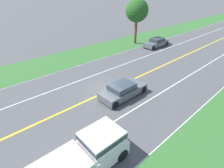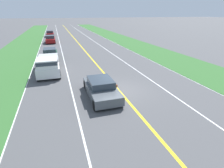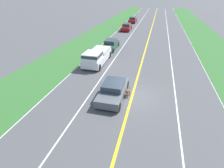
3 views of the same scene
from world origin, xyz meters
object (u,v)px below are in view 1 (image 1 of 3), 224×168
Objects in this scene: oncoming_car at (156,43)px; roadside_tree_left_near at (137,11)px; ego_car at (123,90)px; pickup_truck at (82,158)px; dog at (112,87)px.

roadside_tree_left_near reaches higher than oncoming_car.
ego_car is 0.79× the size of pickup_truck.
roadside_tree_left_near reaches higher than pickup_truck.
ego_car is 0.97× the size of oncoming_car.
pickup_truck is 1.23× the size of oncoming_car.
dog is 15.59m from oncoming_car.
pickup_truck is (4.84, -6.38, 0.39)m from dog.
dog is at bearing 111.09° from oncoming_car.
pickup_truck reaches higher than oncoming_car.
roadside_tree_left_near reaches higher than ego_car.
oncoming_car is 5.85m from roadside_tree_left_near.
ego_car is 0.62× the size of roadside_tree_left_near.
pickup_truck reaches higher than dog.
ego_car is at bearing 115.34° from oncoming_car.
dog is at bearing -55.85° from roadside_tree_left_near.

